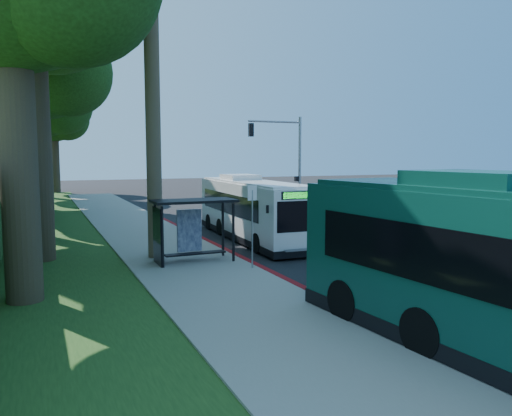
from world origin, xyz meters
name	(u,v)px	position (x,y,z in m)	size (l,w,h in m)	color
ground	(311,240)	(0.00, 0.00, 0.00)	(140.00, 140.00, 0.00)	black
sidewalk	(169,250)	(-7.30, 0.00, 0.06)	(4.50, 70.00, 0.12)	gray
red_curb	(252,263)	(-5.00, -4.00, 0.07)	(0.25, 30.00, 0.13)	maroon
grass_verge	(29,242)	(-13.00, 5.00, 0.03)	(8.00, 70.00, 0.06)	#234719
bus_shelter	(187,219)	(-7.26, -2.86, 1.81)	(3.20, 1.51, 2.55)	black
stop_sign_pole	(252,215)	(-5.40, -5.00, 2.08)	(0.35, 0.06, 3.17)	gray
traffic_signal_pole	(287,153)	(3.78, 10.00, 4.42)	(4.10, 0.30, 7.00)	gray
tree_2	(42,63)	(-11.89, 15.98, 10.48)	(8.82, 8.40, 15.12)	#382B1E
tree_3	(13,59)	(-13.88, 23.98, 11.98)	(10.08, 9.60, 17.28)	#382B1E
tree_4	(46,99)	(-11.40, 31.98, 9.73)	(8.40, 8.00, 14.14)	#382B1E
tree_5	(54,114)	(-10.41, 39.99, 8.96)	(7.35, 7.00, 12.86)	#382B1E
white_bus	(251,208)	(-2.63, 1.51, 1.58)	(2.80, 10.97, 3.24)	silver
pickup	(274,213)	(0.83, 6.01, 0.69)	(2.30, 4.98, 1.38)	silver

